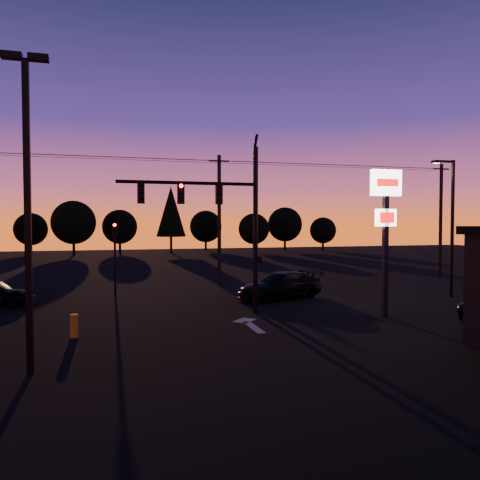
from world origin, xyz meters
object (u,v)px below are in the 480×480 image
object	(u,v)px
streetlight	(451,222)
bollard	(74,326)
secondary_signal	(115,248)
parking_lot_light	(27,191)
traffic_signal_mast	(223,211)
car_right	(280,286)
pylon_sign	(386,211)

from	to	relation	value
streetlight	bollard	xyz separation A→B (m)	(-20.51, -4.30, -3.98)
secondary_signal	parking_lot_light	bearing A→B (deg)	-99.79
secondary_signal	parking_lot_light	size ratio (longest dim) A/B	0.48
bollard	parking_lot_light	bearing A→B (deg)	-102.12
bollard	streetlight	bearing A→B (deg)	11.85
parking_lot_light	bollard	xyz separation A→B (m)	(0.90, 4.20, -4.83)
traffic_signal_mast	streetlight	size ratio (longest dim) A/B	1.07
secondary_signal	bollard	size ratio (longest dim) A/B	4.90
parking_lot_light	secondary_signal	bearing A→B (deg)	80.21
parking_lot_light	car_right	bearing A→B (deg)	42.34
secondary_signal	car_right	distance (m)	10.12
pylon_sign	car_right	size ratio (longest dim) A/B	1.30
traffic_signal_mast	bollard	world-z (taller)	traffic_signal_mast
streetlight	bollard	world-z (taller)	streetlight
traffic_signal_mast	car_right	xyz separation A→B (m)	(4.18, 3.56, -4.18)
secondary_signal	streetlight	world-z (taller)	streetlight
secondary_signal	bollard	bearing A→B (deg)	-98.83
streetlight	bollard	distance (m)	21.33
pylon_sign	streetlight	xyz separation A→B (m)	(6.91, 4.00, -0.49)
bollard	car_right	xyz separation A→B (m)	(10.68, 6.35, 0.32)
traffic_signal_mast	car_right	world-z (taller)	traffic_signal_mast
traffic_signal_mast	streetlight	bearing A→B (deg)	6.14
streetlight	bollard	size ratio (longest dim) A/B	9.02
secondary_signal	bollard	distance (m)	10.69
secondary_signal	bollard	world-z (taller)	secondary_signal
traffic_signal_mast	parking_lot_light	bearing A→B (deg)	-136.63
parking_lot_light	bollard	distance (m)	6.46
bollard	car_right	distance (m)	12.43
parking_lot_light	car_right	distance (m)	16.30
secondary_signal	streetlight	bearing A→B (deg)	-17.56
traffic_signal_mast	pylon_sign	size ratio (longest dim) A/B	1.26
car_right	pylon_sign	bearing A→B (deg)	6.33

